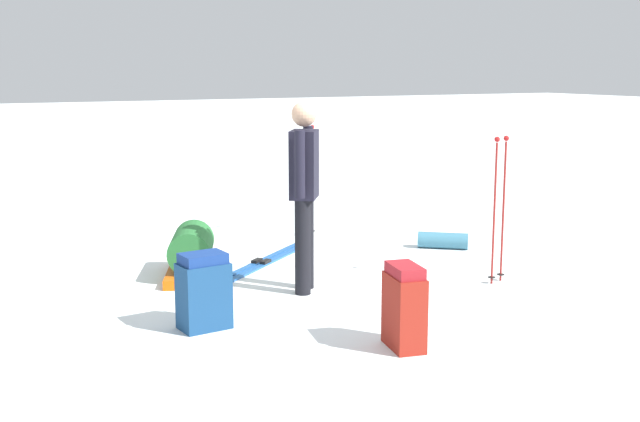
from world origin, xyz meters
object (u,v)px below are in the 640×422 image
Objects in this scene: skier_standing at (304,186)px; backpack_bright at (404,308)px; ski_pair_near at (261,263)px; ski_poles_planted_near at (310,175)px; backpack_large_dark at (204,292)px; gear_sled at (192,253)px; ski_poles_planted_far at (499,202)px; sleeping_mat_rolled at (443,240)px.

skier_standing is 1.78m from backpack_bright.
ski_pair_near is 2.75m from backpack_bright.
skier_standing is 2.35m from ski_poles_planted_near.
backpack_bright reaches higher than backpack_large_dark.
backpack_bright is 0.55× the size of gear_sled.
ski_poles_planted_near is at bearing -136.68° from ski_pair_near.
skier_standing is 1.24× the size of ski_poles_planted_far.
ski_pair_near is 1.22× the size of ski_poles_planted_near.
backpack_bright is 1.12× the size of sleeping_mat_rolled.
ski_poles_planted_far is at bearing 74.29° from sleeping_mat_rolled.
sleeping_mat_rolled is at bearing 129.54° from ski_poles_planted_near.
skier_standing is 1.43m from ski_pair_near.
backpack_large_dark is 0.97× the size of backpack_bright.
ski_poles_planted_far is at bearing -147.96° from backpack_bright.
backpack_large_dark reaches higher than sleeping_mat_rolled.
ski_pair_near is (-0.03, -1.08, -0.94)m from skier_standing.
ski_poles_planted_far is at bearing 136.07° from ski_pair_near.
backpack_large_dark is (1.15, 0.59, -0.66)m from skier_standing.
ski_poles_planted_near reaches higher than backpack_bright.
sleeping_mat_rolled is (-2.86, 0.13, -0.13)m from gear_sled.
backpack_bright is 0.45× the size of ski_poles_planted_far.
ski_poles_planted_near is 2.71m from ski_poles_planted_far.
ski_pair_near is 2.10m from sleeping_mat_rolled.
ski_pair_near is 0.81m from gear_sled.
ski_poles_planted_far is (-1.70, 1.64, 0.75)m from ski_pair_near.
backpack_large_dark is at bearing 23.26° from sleeping_mat_rolled.
ski_poles_planted_near is at bearing -106.56° from backpack_bright.
backpack_large_dark is 1.08× the size of sleeping_mat_rolled.
skier_standing reaches higher than backpack_large_dark.
sleeping_mat_rolled is (-0.39, -1.38, -0.67)m from ski_poles_planted_far.
ski_poles_planted_far is at bearing 148.50° from gear_sled.
ski_poles_planted_far reaches higher than backpack_large_dark.
ski_poles_planted_near is (-2.24, -2.66, 0.44)m from backpack_large_dark.
gear_sled is at bearing -31.50° from ski_poles_planted_far.
ski_pair_near is at bearing -125.51° from backpack_large_dark.
backpack_large_dark is 0.45× the size of ski_poles_planted_near.
ski_poles_planted_far is (-1.73, 0.56, -0.19)m from skier_standing.
backpack_large_dark is 2.92m from ski_poles_planted_far.
skier_standing is at bearing 62.24° from ski_poles_planted_near.
backpack_large_dark is at bearing 54.49° from ski_pair_near.
skier_standing is 2.43m from sleeping_mat_rolled.
ski_poles_planted_far reaches higher than ski_pair_near.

